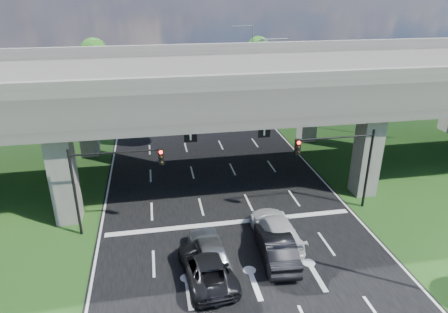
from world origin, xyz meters
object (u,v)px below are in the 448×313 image
object	(u,v)px
signal_right	(342,157)
car_trailing	(207,266)
signal_left	(108,174)
car_white	(276,230)
streetlight_far	(283,74)
car_silver	(209,249)
streetlight_beyond	(249,53)
car_dark	(276,246)

from	to	relation	value
signal_right	car_trailing	xyz separation A→B (m)	(-10.31, -5.68, -3.38)
signal_left	car_white	bearing A→B (deg)	-16.67
streetlight_far	car_silver	bearing A→B (deg)	-116.64
streetlight_beyond	car_silver	world-z (taller)	streetlight_beyond
streetlight_beyond	signal_right	bearing A→B (deg)	-93.61
signal_left	car_silver	distance (m)	7.88
signal_left	streetlight_beyond	bearing A→B (deg)	63.57
car_silver	car_dark	bearing A→B (deg)	169.25
signal_right	signal_left	xyz separation A→B (m)	(-15.65, 0.00, 0.00)
streetlight_far	car_white	world-z (taller)	streetlight_far
streetlight_far	streetlight_beyond	distance (m)	16.00
signal_right	car_silver	world-z (taller)	signal_right
streetlight_far	car_dark	bearing A→B (deg)	-108.49
signal_left	car_white	size ratio (longest dim) A/B	1.05
streetlight_beyond	signal_left	bearing A→B (deg)	-116.43
signal_left	car_trailing	world-z (taller)	signal_left
streetlight_beyond	car_white	bearing A→B (deg)	-101.25
signal_left	streetlight_beyond	world-z (taller)	streetlight_beyond
streetlight_beyond	car_white	xyz separation A→B (m)	(-7.78, -39.09, -4.99)
car_silver	car_trailing	bearing A→B (deg)	71.20
car_white	signal_right	bearing A→B (deg)	-151.86
signal_right	car_silver	bearing A→B (deg)	-156.65
signal_left	car_trailing	bearing A→B (deg)	-46.81
signal_left	car_dark	bearing A→B (deg)	-26.32
signal_left	streetlight_beyond	distance (m)	40.30
streetlight_far	car_dark	distance (m)	26.64
signal_right	car_trailing	bearing A→B (deg)	-151.14
car_dark	streetlight_beyond	bearing A→B (deg)	-97.73
car_silver	car_trailing	xyz separation A→B (m)	(-0.37, -1.39, -0.05)
car_white	car_trailing	size ratio (longest dim) A/B	1.03
streetlight_beyond	streetlight_far	bearing A→B (deg)	-90.00
car_silver	car_white	size ratio (longest dim) A/B	0.85
streetlight_far	signal_right	bearing A→B (deg)	-96.47
signal_right	car_white	bearing A→B (deg)	-151.13
car_dark	car_silver	bearing A→B (deg)	-3.06
car_silver	car_trailing	distance (m)	1.44
signal_left	car_white	xyz separation A→B (m)	(10.14, -3.04, -3.33)
car_dark	car_white	world-z (taller)	car_dark
car_dark	car_white	xyz separation A→B (m)	(0.52, 1.73, -0.01)
car_silver	car_dark	size ratio (longest dim) A/B	0.95
signal_left	streetlight_far	distance (m)	26.95
streetlight_beyond	car_dark	size ratio (longest dim) A/B	1.95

